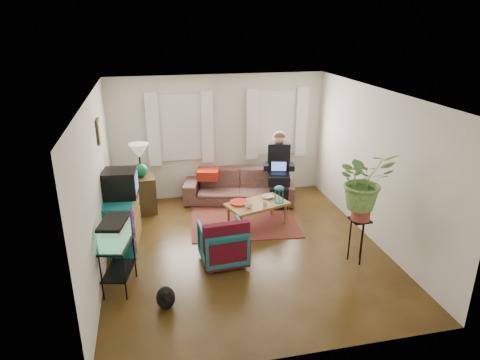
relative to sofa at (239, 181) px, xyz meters
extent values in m
cube|color=#4F2B14|center=(-0.35, -2.05, -0.44)|extent=(4.50, 5.00, 0.01)
cube|color=white|center=(-0.35, -2.05, 2.16)|extent=(4.50, 5.00, 0.01)
cube|color=silver|center=(-0.35, 0.45, 0.86)|extent=(4.50, 0.01, 2.60)
cube|color=silver|center=(-0.35, -4.55, 0.86)|extent=(4.50, 0.01, 2.60)
cube|color=silver|center=(-2.60, -2.05, 0.86)|extent=(0.01, 5.00, 2.60)
cube|color=silver|center=(1.90, -2.05, 0.86)|extent=(0.01, 5.00, 2.60)
cube|color=white|center=(-1.15, 0.43, 1.11)|extent=(1.08, 0.04, 1.38)
cube|color=white|center=(0.90, 0.43, 1.11)|extent=(1.08, 0.04, 1.38)
cube|color=white|center=(-1.15, 0.35, 1.11)|extent=(1.36, 0.06, 1.50)
cube|color=white|center=(0.90, 0.35, 1.11)|extent=(1.36, 0.06, 1.50)
cube|color=#3D2616|center=(-2.56, -1.20, 1.51)|extent=(0.04, 0.32, 0.40)
cube|color=maroon|center=(-0.13, -1.00, -0.44)|extent=(2.16, 1.80, 0.01)
imported|color=brown|center=(0.00, 0.00, 0.00)|extent=(2.42, 1.43, 0.89)
cube|color=#412C18|center=(-2.00, -0.14, -0.07)|extent=(0.54, 0.54, 0.74)
cube|color=#135A72|center=(-2.34, -1.45, -0.01)|extent=(0.57, 1.00, 0.86)
cube|color=black|center=(-2.31, -1.36, 0.65)|extent=(0.57, 0.53, 0.46)
cube|color=black|center=(-2.35, -2.74, -0.09)|extent=(0.49, 0.70, 0.71)
cube|color=#7FD899|center=(-2.35, -2.74, 0.45)|extent=(0.44, 0.64, 0.37)
ellipsoid|color=black|center=(-1.73, -3.31, -0.28)|extent=(0.31, 0.42, 0.33)
imported|color=#136C72|center=(-0.78, -2.34, -0.09)|extent=(0.73, 0.69, 0.71)
cube|color=#9E0A0A|center=(-0.76, -2.62, 0.06)|extent=(0.72, 0.21, 0.58)
cube|color=brown|center=(0.07, -1.23, -0.22)|extent=(1.23, 0.91, 0.46)
imported|color=white|center=(-0.14, -1.41, 0.06)|extent=(0.16, 0.16, 0.10)
imported|color=beige|center=(0.17, -1.39, 0.06)|extent=(0.13, 0.13, 0.09)
imported|color=white|center=(0.33, -1.05, 0.04)|extent=(0.27, 0.27, 0.05)
cylinder|color=#B21414|center=(-0.26, -1.18, 0.03)|extent=(0.43, 0.43, 0.04)
cube|color=black|center=(1.31, -2.78, -0.08)|extent=(0.32, 0.32, 0.73)
imported|color=#599947|center=(1.31, -2.78, 0.80)|extent=(0.87, 0.76, 0.93)
camera|label=1|loc=(-1.79, -8.21, 3.19)|focal=32.00mm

